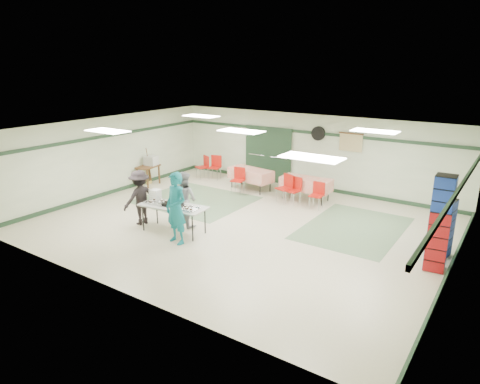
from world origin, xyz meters
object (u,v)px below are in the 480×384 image
Objects in this scene: broom at (149,166)px; printer_table at (148,169)px; chair_loose_b at (204,165)px; crate_stack_red at (437,240)px; chair_loose_a at (216,165)px; serving_table at (173,207)px; chair_b at (286,185)px; crate_stack_blue_b at (440,223)px; chair_d at (239,177)px; crate_stack_blue_a at (445,228)px; chair_c at (318,193)px; volunteer_teal at (176,208)px; office_printer at (151,161)px; dining_table_b at (251,174)px; volunteer_dark at (140,198)px; volunteer_grey at (184,199)px; dining_table_a at (306,184)px; chair_a at (295,188)px.

printer_table is at bearing -49.06° from broom.
crate_stack_red is at bearing 5.73° from chair_loose_b.
printer_table is (-10.30, 1.32, -0.06)m from crate_stack_red.
serving_table is at bearing -79.19° from chair_loose_a.
crate_stack_blue_b is at bearing -6.51° from chair_b.
serving_table is at bearing -45.32° from printer_table.
crate_stack_red is at bearing 1.41° from broom.
chair_d is 3.53m from printer_table.
chair_loose_b is at bearing 165.52° from crate_stack_blue_a.
chair_c is at bearing 148.35° from crate_stack_red.
chair_c is at bearing 76.78° from volunteer_teal.
serving_table is at bearing 147.97° from volunteer_teal.
office_printer is at bearing -96.83° from chair_loose_b.
chair_loose_a is (-3.72, 1.05, -0.00)m from chair_b.
dining_table_b is (-1.02, 5.09, -0.36)m from volunteer_teal.
volunteer_dark reaches higher than dining_table_b.
dining_table_b is 3.82m from office_printer.
chair_loose_b is (-2.24, 0.84, 0.00)m from chair_d.
crate_stack_red is at bearing 29.06° from volunteer_teal.
serving_table is 0.55m from volunteer_grey.
printer_table is at bearing -171.77° from chair_c.
office_printer reaches higher than dining_table_a.
volunteer_dark is 1.66× the size of printer_table.
volunteer_grey is 4.46m from dining_table_a.
crate_stack_blue_a is (5.78, 3.00, -0.22)m from volunteer_teal.
volunteer_teal is at bearing -69.44° from dining_table_b.
volunteer_dark is 0.90× the size of dining_table_b.
chair_loose_b is (-2.78, 4.35, -0.23)m from volunteer_grey.
serving_table is at bearing -34.42° from chair_loose_b.
volunteer_teal is at bearing -76.56° from chair_loose_a.
volunteer_dark reaches higher than serving_table.
crate_stack_blue_b is (3.93, -2.39, 0.57)m from chair_c.
chair_a is (-0.13, -0.56, -0.02)m from dining_table_a.
broom is at bearing 172.18° from crate_stack_blue_b.
volunteer_teal is 1.18× the size of volunteer_grey.
chair_loose_a is at bearing 127.26° from volunteer_teal.
crate_stack_red reaches higher than serving_table.
crate_stack_blue_b is (6.41, 1.11, 0.30)m from volunteer_grey.
volunteer_dark is at bearing -132.92° from chair_c.
office_printer is at bearing -175.00° from chair_d.
dining_table_b is 2.08× the size of chair_c.
crate_stack_blue_b is at bearing 8.01° from serving_table.
volunteer_dark is at bearing 30.85° from volunteer_grey.
serving_table is 2.14× the size of chair_d.
dining_table_b is at bearing 178.31° from dining_table_a.
chair_c is (2.48, 3.51, -0.27)m from volunteer_grey.
chair_b is at bearing 160.61° from volunteer_dark.
volunteer_teal is 4.60m from chair_b.
volunteer_teal reaches higher than dining_table_a.
dining_table_a is at bearing 5.85° from office_printer.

